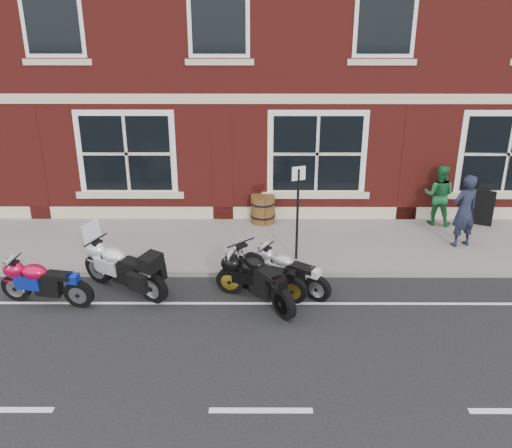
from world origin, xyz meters
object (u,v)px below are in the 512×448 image
(pedestrian_left, at_px, (464,211))
(a_board_sign, at_px, (479,205))
(moto_naked_black, at_px, (262,275))
(moto_sport_red, at_px, (45,280))
(parking_sign, at_px, (298,207))
(moto_touring_silver, at_px, (123,265))
(moto_sport_silver, at_px, (290,270))
(moto_sport_black, at_px, (260,276))
(barrel_planter, at_px, (263,209))
(pedestrian_right, at_px, (439,195))

(pedestrian_left, bearing_deg, a_board_sign, -141.76)
(moto_naked_black, bearing_deg, moto_sport_red, 149.39)
(moto_sport_red, xyz_separation_m, pedestrian_left, (9.30, 2.59, 0.51))
(moto_sport_red, distance_m, parking_sign, 5.61)
(moto_naked_black, xyz_separation_m, pedestrian_left, (4.89, 2.45, 0.45))
(moto_sport_red, distance_m, pedestrian_left, 9.67)
(a_board_sign, xyz_separation_m, parking_sign, (-4.97, -2.14, 0.77))
(moto_naked_black, relative_size, a_board_sign, 1.86)
(moto_touring_silver, relative_size, moto_sport_silver, 1.23)
(moto_naked_black, xyz_separation_m, parking_sign, (0.82, 1.69, 0.84))
(moto_touring_silver, height_order, moto_sport_black, moto_touring_silver)
(moto_sport_red, distance_m, barrel_planter, 6.04)
(moto_sport_silver, distance_m, pedestrian_right, 5.37)
(pedestrian_left, xyz_separation_m, pedestrian_right, (-0.20, 1.39, -0.09))
(moto_sport_black, distance_m, pedestrian_right, 6.05)
(moto_sport_red, height_order, moto_sport_silver, moto_sport_red)
(pedestrian_left, bearing_deg, moto_sport_silver, 6.62)
(moto_sport_silver, bearing_deg, moto_sport_red, 132.07)
(barrel_planter, bearing_deg, moto_sport_black, -91.45)
(moto_sport_red, height_order, barrel_planter, moto_sport_red)
(a_board_sign, relative_size, barrel_planter, 1.41)
(moto_sport_black, bearing_deg, pedestrian_right, -34.59)
(moto_touring_silver, distance_m, moto_sport_red, 1.57)
(moto_naked_black, relative_size, parking_sign, 0.88)
(pedestrian_left, distance_m, a_board_sign, 1.69)
(pedestrian_left, relative_size, parking_sign, 0.81)
(moto_touring_silver, bearing_deg, barrel_planter, -7.67)
(moto_touring_silver, height_order, moto_naked_black, moto_touring_silver)
(pedestrian_right, bearing_deg, moto_touring_silver, 46.14)
(moto_naked_black, height_order, barrel_planter, moto_naked_black)
(moto_sport_black, relative_size, pedestrian_right, 1.16)
(moto_sport_black, xyz_separation_m, pedestrian_left, (4.94, 2.34, 0.53))
(moto_touring_silver, height_order, a_board_sign, moto_touring_silver)
(moto_sport_black, relative_size, barrel_planter, 2.53)
(a_board_sign, height_order, barrel_planter, a_board_sign)
(moto_sport_red, relative_size, a_board_sign, 1.88)
(barrel_planter, bearing_deg, pedestrian_left, -17.06)
(pedestrian_left, xyz_separation_m, parking_sign, (-4.08, -0.76, 0.39))
(moto_sport_black, height_order, parking_sign, parking_sign)
(moto_touring_silver, xyz_separation_m, pedestrian_left, (7.82, 2.08, 0.43))
(moto_touring_silver, relative_size, pedestrian_left, 1.09)
(parking_sign, bearing_deg, barrel_planter, 88.63)
(a_board_sign, distance_m, barrel_planter, 5.74)
(pedestrian_left, bearing_deg, parking_sign, -8.47)
(moto_sport_silver, relative_size, a_board_sign, 1.53)
(a_board_sign, height_order, parking_sign, parking_sign)
(moto_sport_black, relative_size, pedestrian_left, 1.04)
(moto_naked_black, distance_m, barrel_planter, 3.94)
(a_board_sign, distance_m, parking_sign, 5.47)
(parking_sign, bearing_deg, pedestrian_left, -9.70)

